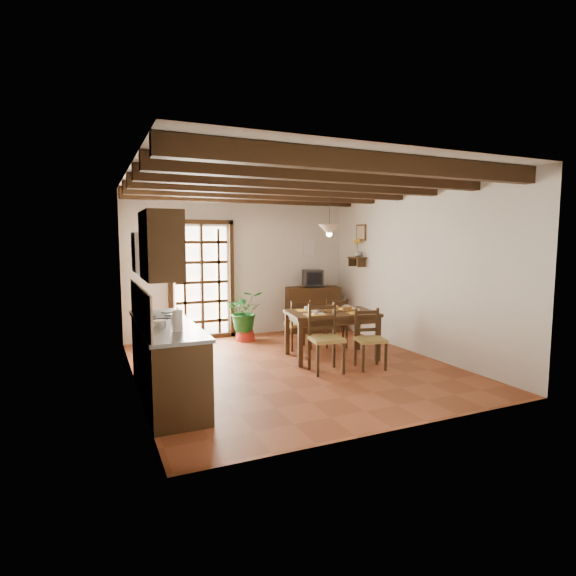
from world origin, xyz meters
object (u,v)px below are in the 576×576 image
sideboard (312,309)px  dining_table (331,318)px  chair_far_left (298,333)px  chair_near_left (326,351)px  pendant_lamp (329,229)px  kitchen_counter (166,359)px  chair_far_right (335,331)px  chair_near_right (370,350)px  potted_plant (245,311)px  crt_tv (313,278)px

sideboard → dining_table: bearing=-95.8°
chair_far_left → sideboard: 1.57m
chair_near_left → pendant_lamp: pendant_lamp is taller
kitchen_counter → chair_near_left: kitchen_counter is taller
kitchen_counter → chair_near_left: 2.29m
chair_far_right → pendant_lamp: 1.94m
chair_near_right → potted_plant: bearing=126.3°
dining_table → potted_plant: 1.96m
chair_near_left → potted_plant: (-0.42, 2.40, 0.26)m
chair_near_right → potted_plant: 2.76m
crt_tv → pendant_lamp: size_ratio=0.53×
dining_table → crt_tv: crt_tv is taller
chair_far_right → crt_tv: bearing=-79.7°
chair_near_left → chair_far_left: bearing=89.0°
crt_tv → dining_table: bearing=-95.2°
chair_near_right → chair_far_left: chair_near_right is taller
crt_tv → chair_near_right: bearing=-85.6°
chair_near_left → chair_near_right: 0.70m
dining_table → sideboard: sideboard is taller
dining_table → chair_far_right: (0.45, 0.65, -0.38)m
chair_far_left → crt_tv: size_ratio=1.93×
chair_near_right → sideboard: size_ratio=0.80×
kitchen_counter → dining_table: bearing=16.5°
kitchen_counter → chair_near_left: size_ratio=2.29×
chair_near_left → potted_plant: potted_plant is taller
potted_plant → sideboard: bearing=9.6°
crt_tv → sideboard: bearing=103.6°
kitchen_counter → chair_far_right: 3.51m
chair_far_right → chair_near_left: bearing=75.1°
kitchen_counter → crt_tv: 4.48m
sideboard → chair_far_right: bearing=-86.7°
dining_table → potted_plant: (-0.88, 1.75, -0.09)m
crt_tv → potted_plant: (-1.56, -0.26, -0.55)m
sideboard → potted_plant: bearing=-157.4°
dining_table → chair_far_right: 0.88m
dining_table → pendant_lamp: bearing=99.0°
chair_far_right → chair_far_left: bearing=11.1°
chair_near_left → pendant_lamp: size_ratio=1.16×
chair_far_right → sideboard: 1.40m
sideboard → crt_tv: 0.66m
sideboard → pendant_lamp: 2.60m
chair_far_right → sideboard: (0.23, 1.37, 0.19)m
dining_table → sideboard: (0.69, 2.02, -0.19)m
chair_far_right → crt_tv: size_ratio=1.95×
crt_tv → kitchen_counter: bearing=-126.9°
crt_tv → pendant_lamp: bearing=-96.1°
chair_near_left → chair_near_right: size_ratio=1.12×
chair_far_right → kitchen_counter: bearing=44.6°
chair_near_left → pendant_lamp: bearing=66.7°
crt_tv → chair_far_right: bearing=-86.1°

